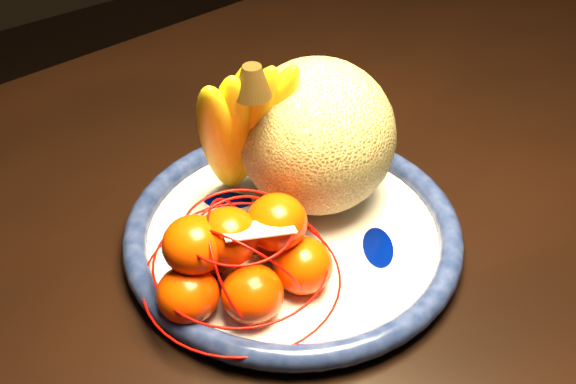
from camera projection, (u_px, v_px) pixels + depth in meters
dining_table at (378, 186)px, 1.06m from camera, size 1.66×1.07×0.79m
fruit_bowl at (293, 233)px, 0.83m from camera, size 0.39×0.39×0.03m
cantaloupe at (317, 136)px, 0.83m from camera, size 0.18×0.18×0.18m
banana_bunch at (240, 126)px, 0.80m from camera, size 0.15×0.14×0.23m
mandarin_bag at (241, 256)px, 0.74m from camera, size 0.28×0.28×0.13m
price_tag at (258, 229)px, 0.71m from camera, size 0.08×0.05×0.01m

